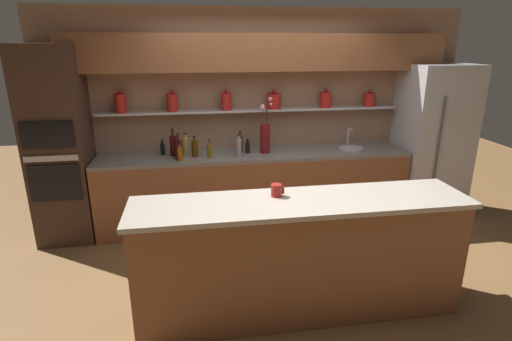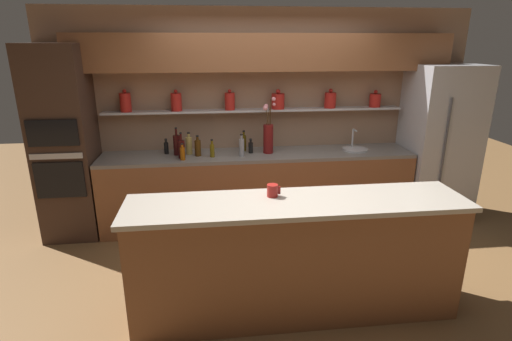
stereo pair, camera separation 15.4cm
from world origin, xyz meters
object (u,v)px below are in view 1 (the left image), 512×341
at_px(flower_vase, 265,136).
at_px(coffee_mug, 276,190).
at_px(bottle_oil_1, 209,150).
at_px(bottle_wine_8, 173,146).
at_px(bottle_spirit_0, 239,147).
at_px(bottle_sauce_6, 163,148).
at_px(bottle_sauce_5, 180,154).
at_px(oven_tower, 60,146).
at_px(bottle_sauce_4, 248,147).
at_px(bottle_oil_2, 240,143).
at_px(bottle_wine_3, 178,149).
at_px(bottle_spirit_7, 186,146).
at_px(refrigerator, 431,142).
at_px(sink_fixture, 351,147).
at_px(bottle_spirit_9, 195,148).

relative_size(flower_vase, coffee_mug, 6.17).
xyz_separation_m(bottle_oil_1, bottle_wine_8, (-0.41, 0.14, 0.04)).
relative_size(bottle_spirit_0, coffee_mug, 2.43).
distance_m(bottle_sauce_6, bottle_wine_8, 0.15).
relative_size(bottle_sauce_5, coffee_mug, 1.79).
relative_size(oven_tower, bottle_sauce_4, 12.41).
bearing_deg(oven_tower, bottle_sauce_6, 5.93).
relative_size(oven_tower, bottle_oil_2, 8.56).
height_order(bottle_wine_3, bottle_sauce_5, bottle_wine_3).
bearing_deg(bottle_spirit_7, bottle_wine_3, -117.04).
bearing_deg(refrigerator, sink_fixture, 177.41).
bearing_deg(bottle_wine_8, bottle_spirit_7, 8.16).
height_order(bottle_wine_3, bottle_wine_8, bottle_wine_8).
height_order(bottle_wine_3, bottle_sauce_6, bottle_wine_3).
xyz_separation_m(bottle_wine_8, coffee_mug, (0.87, -1.71, 0.03)).
relative_size(oven_tower, bottle_wine_8, 6.62).
relative_size(bottle_sauce_6, bottle_spirit_7, 0.70).
bearing_deg(bottle_sauce_6, bottle_wine_3, -46.57).
relative_size(bottle_wine_3, bottle_sauce_5, 1.55).
xyz_separation_m(bottle_oil_1, coffee_mug, (0.46, -1.57, 0.07)).
xyz_separation_m(bottle_wine_3, bottle_spirit_7, (0.08, 0.16, -0.00)).
bearing_deg(bottle_spirit_7, bottle_oil_1, -30.25).
relative_size(refrigerator, bottle_wine_3, 6.45).
xyz_separation_m(bottle_spirit_7, coffee_mug, (0.73, -1.73, 0.04)).
relative_size(refrigerator, coffee_mug, 17.90).
xyz_separation_m(bottle_oil_1, bottle_sauce_5, (-0.34, -0.09, -0.00)).
relative_size(sink_fixture, bottle_spirit_7, 1.17).
xyz_separation_m(oven_tower, bottle_oil_2, (2.04, 0.14, -0.07)).
distance_m(bottle_oil_2, bottle_spirit_7, 0.67).
bearing_deg(bottle_sauce_5, sink_fixture, 5.15).
bearing_deg(bottle_oil_2, bottle_spirit_0, -101.82).
relative_size(bottle_oil_2, bottle_sauce_6, 1.38).
distance_m(refrigerator, bottle_sauce_5, 3.18).
bearing_deg(bottle_spirit_0, flower_vase, 17.23).
height_order(bottle_oil_1, coffee_mug, bottle_oil_1).
relative_size(sink_fixture, bottle_sauce_5, 1.58).
bearing_deg(bottle_wine_3, bottle_wine_8, 113.91).
relative_size(oven_tower, bottle_oil_1, 10.42).
height_order(bottle_oil_1, bottle_oil_2, bottle_oil_2).
xyz_separation_m(oven_tower, coffee_mug, (2.11, -1.66, -0.03)).
bearing_deg(refrigerator, bottle_spirit_7, 178.05).
relative_size(refrigerator, bottle_oil_2, 7.61).
xyz_separation_m(refrigerator, bottle_sauce_4, (-2.38, 0.07, 0.02)).
bearing_deg(bottle_spirit_9, refrigerator, -0.27).
bearing_deg(oven_tower, bottle_oil_1, -3.09).
xyz_separation_m(refrigerator, bottle_spirit_7, (-3.12, 0.11, 0.05)).
relative_size(flower_vase, bottle_sauce_6, 3.63).
relative_size(sink_fixture, bottle_spirit_0, 1.16).
height_order(bottle_spirit_9, coffee_mug, bottle_spirit_9).
bearing_deg(bottle_wine_3, coffee_mug, -62.57).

